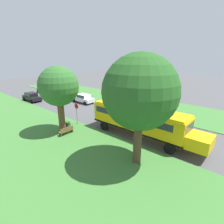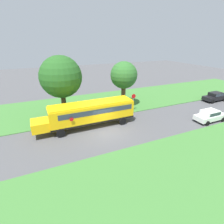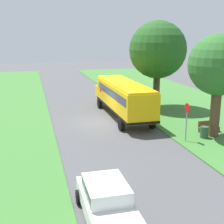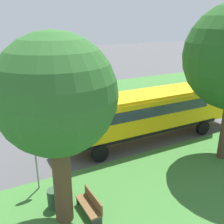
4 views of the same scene
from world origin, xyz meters
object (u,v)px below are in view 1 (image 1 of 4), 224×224
Objects in this scene: stop_sign at (77,111)px; trash_bin at (68,125)px; park_bench at (66,131)px; oak_tree_roadside_mid at (59,87)px; car_silver_furthest at (45,89)px; car_black_middle at (32,96)px; car_white_nearest at (83,98)px; oak_tree_beside_bus at (140,93)px; school_bus at (140,119)px.

stop_sign is 2.08m from trash_bin.
park_bench is 1.58m from trash_bin.
oak_tree_roadside_mid is 4.79m from park_bench.
car_silver_furthest is 23.48m from trash_bin.
car_black_middle reaches higher than trash_bin.
car_silver_furthest is at bearing 67.45° from trash_bin.
oak_tree_roadside_mid is (-4.15, -16.41, 4.26)m from car_black_middle.
park_bench is (-10.06, -9.11, -0.40)m from car_white_nearest.
oak_tree_beside_bus is 5.31× the size of park_bench.
car_silver_furthest is 22.65m from stop_sign.
school_bus is 4.53× the size of stop_sign.
car_white_nearest is 1.00× the size of car_silver_furthest.
school_bus is at bearing -73.26° from stop_sign.
car_silver_furthest is (5.11, 29.00, -1.05)m from school_bus.
school_bus is at bearing -88.81° from car_black_middle.
car_white_nearest is 13.75m from car_silver_furthest.
car_black_middle is at bearing -135.99° from car_silver_furthest.
car_black_middle reaches higher than park_bench.
oak_tree_roadside_mid reaches higher than school_bus.
oak_tree_beside_bus is (-9.44, -31.51, 4.86)m from car_silver_furthest.
car_black_middle is at bearing 91.19° from school_bus.
school_bus is 23.62m from car_black_middle.
car_white_nearest is 10.05m from car_black_middle.
stop_sign is (2.04, 10.13, -4.00)m from oak_tree_beside_bus.
trash_bin is (-3.40, -16.28, -0.43)m from car_black_middle.
park_bench is (-0.62, 8.65, -5.27)m from oak_tree_beside_bus.
oak_tree_roadside_mid reaches higher than park_bench.
stop_sign is (-7.40, -21.39, 0.86)m from car_silver_furthest.
car_silver_furthest is (0.00, 13.75, 0.00)m from car_white_nearest.
park_bench is 1.79× the size of trash_bin.
trash_bin is at bearing -112.55° from car_silver_furthest.
oak_tree_beside_bus is 9.72m from oak_tree_roadside_mid.
oak_tree_beside_bus is at bearing -117.98° from car_white_nearest.
park_bench reaches higher than trash_bin.
oak_tree_beside_bus is at bearing -98.37° from car_black_middle.
trash_bin is (1.06, 1.18, -0.02)m from park_bench.
car_white_nearest and car_black_middle have the same top height.
oak_tree_beside_bus is at bearing -88.18° from oak_tree_roadside_mid.
car_white_nearest reaches higher than park_bench.
car_black_middle is at bearing 83.57° from stop_sign.
school_bus is 1.45× the size of oak_tree_beside_bus.
car_white_nearest is at bearing 71.47° from school_bus.
car_white_nearest is 1.00× the size of car_black_middle.
park_bench is at bearing -137.84° from car_white_nearest.
oak_tree_beside_bus reaches higher than car_silver_furthest.
oak_tree_roadside_mid is at bearing 122.86° from school_bus.
car_silver_furthest is 4.89× the size of trash_bin.
stop_sign is (-1.80, -15.98, 0.86)m from car_black_middle.
car_black_middle is 0.51× the size of oak_tree_beside_bus.
car_silver_furthest is 1.61× the size of stop_sign.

